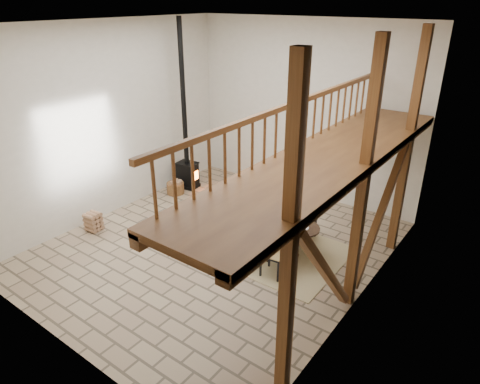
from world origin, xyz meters
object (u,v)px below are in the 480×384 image
Objects in this scene: dining_table at (278,235)px; log_basket at (175,188)px; wood_stove at (186,153)px; log_stack at (93,222)px.

log_basket is at bearing 160.98° from dining_table.
wood_stove is at bearing 153.83° from dining_table.
dining_table is 4.56m from wood_stove.
wood_stove is 1.11m from log_basket.
dining_table reaches higher than log_basket.
log_stack reaches higher than log_basket.
wood_stove is at bearing 92.13° from log_basket.
dining_table is at bearing -12.57° from log_basket.
log_stack is (-0.06, -3.45, -0.89)m from wood_stove.
wood_stove is at bearing 88.99° from log_stack.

